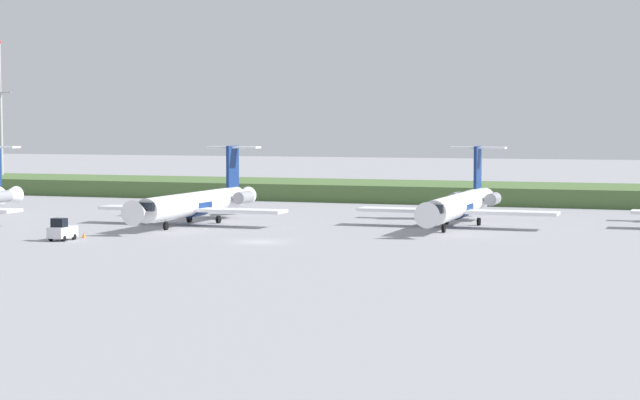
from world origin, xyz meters
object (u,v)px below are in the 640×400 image
Objects in this scene: antenna_mast at (1,128)px; baggage_tug at (62,231)px; safety_cone_front_marker at (84,235)px; regional_jet_fourth at (459,204)px; regional_jet_third at (197,202)px.

antenna_mast is 8.30× the size of baggage_tug.
antenna_mast reaches higher than baggage_tug.
regional_jet_fourth is at bearing 37.21° from safety_cone_front_marker.
safety_cone_front_marker is at bearing -102.63° from regional_jet_third.
safety_cone_front_marker is (0.65, 3.10, -0.73)m from baggage_tug.
antenna_mast is 92.58m from safety_cone_front_marker.
antenna_mast is at bearing 154.24° from regional_jet_fourth.
regional_jet_fourth is at bearing 39.86° from baggage_tug.
baggage_tug is 5.82× the size of safety_cone_front_marker.
regional_jet_fourth is at bearing 13.73° from regional_jet_third.
antenna_mast is at bearing 129.98° from safety_cone_front_marker.
antenna_mast reaches higher than regional_jet_third.
antenna_mast is at bearing 140.53° from regional_jet_third.
antenna_mast is at bearing 128.47° from baggage_tug.
baggage_tug is at bearing -101.83° from safety_cone_front_marker.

